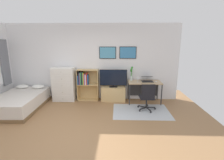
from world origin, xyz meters
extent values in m
plane|color=#936B44|center=(0.00, 0.00, 0.00)|extent=(7.20, 7.20, 0.00)
cube|color=white|center=(0.00, 2.43, 1.35)|extent=(6.12, 0.06, 2.70)
cube|color=black|center=(0.55, 2.38, 1.70)|extent=(0.59, 0.02, 0.42)
cube|color=#4C93B7|center=(0.55, 2.37, 1.70)|extent=(0.55, 0.01, 0.38)
cube|color=black|center=(1.26, 2.38, 1.70)|extent=(0.59, 0.02, 0.42)
cube|color=teal|center=(1.26, 2.37, 1.70)|extent=(0.55, 0.01, 0.38)
cube|color=slate|center=(-2.94, 1.99, 1.38)|extent=(0.05, 0.40, 1.54)
cube|color=#B2B7BC|center=(1.63, 1.23, 0.00)|extent=(1.70, 1.20, 0.01)
cube|color=brown|center=(-2.20, 1.33, 0.05)|extent=(1.34, 2.07, 0.10)
cube|color=silver|center=(-2.20, 1.33, 0.28)|extent=(1.30, 2.03, 0.36)
ellipsoid|color=white|center=(-2.50, 2.09, 0.52)|extent=(0.45, 0.29, 0.14)
ellipsoid|color=white|center=(-1.93, 2.11, 0.52)|extent=(0.45, 0.29, 0.14)
cube|color=white|center=(-1.01, 2.16, 0.60)|extent=(0.77, 0.42, 1.20)
cube|color=silver|center=(-1.01, 1.94, 0.13)|extent=(0.73, 0.01, 0.22)
sphere|color=#A59E8C|center=(-1.01, 1.93, 0.13)|extent=(0.03, 0.03, 0.03)
cube|color=silver|center=(-1.01, 1.94, 0.36)|extent=(0.73, 0.01, 0.22)
sphere|color=#A59E8C|center=(-1.01, 1.93, 0.36)|extent=(0.03, 0.03, 0.03)
cube|color=silver|center=(-1.01, 1.94, 0.60)|extent=(0.73, 0.01, 0.22)
sphere|color=#A59E8C|center=(-1.01, 1.93, 0.60)|extent=(0.03, 0.03, 0.03)
cube|color=silver|center=(-1.01, 1.94, 0.84)|extent=(0.73, 0.01, 0.22)
sphere|color=#A59E8C|center=(-1.01, 1.93, 0.84)|extent=(0.03, 0.03, 0.03)
cube|color=silver|center=(-1.01, 1.94, 1.08)|extent=(0.73, 0.01, 0.22)
sphere|color=#A59E8C|center=(-1.01, 1.93, 1.08)|extent=(0.03, 0.03, 0.03)
cube|color=tan|center=(-0.52, 2.22, 0.56)|extent=(0.02, 0.30, 1.12)
cube|color=tan|center=(0.21, 2.22, 0.56)|extent=(0.02, 0.30, 1.12)
cube|color=tan|center=(-0.16, 2.22, 0.01)|extent=(0.75, 0.30, 0.02)
cube|color=tan|center=(-0.16, 2.22, 0.58)|extent=(0.71, 0.30, 0.02)
cube|color=tan|center=(-0.16, 2.22, 1.11)|extent=(0.71, 0.30, 0.02)
cube|color=tan|center=(-0.16, 2.37, 0.56)|extent=(0.75, 0.01, 1.12)
cube|color=#1E519E|center=(-0.49, 2.17, 0.75)|extent=(0.03, 0.18, 0.32)
cube|color=black|center=(-0.45, 2.19, 0.82)|extent=(0.03, 0.23, 0.47)
cube|color=#8C388C|center=(-0.43, 2.20, 0.80)|extent=(0.02, 0.24, 0.41)
cube|color=#2D8C4C|center=(-0.40, 2.17, 0.81)|extent=(0.04, 0.19, 0.44)
cube|color=black|center=(-0.35, 2.19, 0.82)|extent=(0.04, 0.22, 0.46)
cube|color=#2D8C4C|center=(-0.32, 2.18, 0.81)|extent=(0.02, 0.20, 0.44)
cube|color=gold|center=(-0.29, 2.19, 0.80)|extent=(0.02, 0.23, 0.42)
cube|color=#8C388C|center=(-0.26, 2.17, 0.78)|extent=(0.03, 0.18, 0.38)
cube|color=white|center=(-0.22, 2.18, 0.77)|extent=(0.04, 0.21, 0.36)
cube|color=red|center=(-0.18, 2.18, 0.80)|extent=(0.03, 0.21, 0.42)
cube|color=#1E519E|center=(-0.14, 2.18, 0.77)|extent=(0.03, 0.19, 0.35)
cube|color=tan|center=(0.75, 2.17, 0.26)|extent=(0.85, 0.40, 0.51)
cube|color=tan|center=(0.75, 1.97, 0.26)|extent=(0.85, 0.01, 0.02)
cube|color=black|center=(0.75, 2.15, 0.52)|extent=(0.28, 0.16, 0.02)
cube|color=black|center=(0.75, 2.15, 0.56)|extent=(0.06, 0.04, 0.05)
cube|color=black|center=(0.75, 2.15, 0.85)|extent=(0.95, 0.02, 0.57)
cube|color=black|center=(0.75, 2.14, 0.85)|extent=(0.92, 0.01, 0.54)
cube|color=tan|center=(1.83, 2.05, 0.72)|extent=(1.12, 0.64, 0.03)
cube|color=#2D2D30|center=(1.30, 1.76, 0.35)|extent=(0.03, 0.03, 0.71)
cube|color=#2D2D30|center=(2.36, 1.76, 0.35)|extent=(0.03, 0.03, 0.71)
cube|color=#2D2D30|center=(1.30, 2.34, 0.35)|extent=(0.03, 0.03, 0.71)
cube|color=#2D2D30|center=(2.36, 2.34, 0.35)|extent=(0.03, 0.03, 0.71)
cube|color=#2D2D30|center=(1.83, 2.36, 0.39)|extent=(1.06, 0.02, 0.50)
cylinder|color=#232326|center=(2.09, 1.40, 0.03)|extent=(0.05, 0.05, 0.05)
cube|color=#232326|center=(1.95, 1.40, 0.07)|extent=(0.28, 0.04, 0.02)
cylinder|color=#232326|center=(1.89, 1.66, 0.03)|extent=(0.05, 0.05, 0.05)
cube|color=#232326|center=(1.85, 1.53, 0.07)|extent=(0.11, 0.28, 0.02)
cylinder|color=#232326|center=(1.58, 1.55, 0.03)|extent=(0.05, 0.05, 0.05)
cube|color=#232326|center=(1.69, 1.47, 0.07)|extent=(0.25, 0.18, 0.02)
cylinder|color=#232326|center=(1.58, 1.22, 0.03)|extent=(0.05, 0.05, 0.05)
cube|color=#232326|center=(1.69, 1.31, 0.07)|extent=(0.24, 0.19, 0.02)
cylinder|color=#232326|center=(1.90, 1.13, 0.03)|extent=(0.05, 0.05, 0.05)
cube|color=#232326|center=(1.85, 1.26, 0.07)|extent=(0.12, 0.27, 0.02)
cylinder|color=#232326|center=(1.81, 1.39, 0.23)|extent=(0.04, 0.04, 0.30)
cube|color=black|center=(1.81, 1.39, 0.40)|extent=(0.45, 0.45, 0.03)
cube|color=black|center=(1.81, 1.19, 0.64)|extent=(0.40, 0.05, 0.45)
cube|color=black|center=(1.92, 2.06, 0.75)|extent=(0.39, 0.27, 0.01)
cube|color=black|center=(1.92, 2.05, 0.75)|extent=(0.37, 0.25, 0.00)
cube|color=black|center=(1.92, 2.22, 0.87)|extent=(0.39, 0.25, 0.07)
cube|color=black|center=(1.92, 2.22, 0.87)|extent=(0.37, 0.23, 0.06)
ellipsoid|color=silver|center=(2.21, 2.01, 0.76)|extent=(0.06, 0.10, 0.03)
cylinder|color=silver|center=(1.38, 2.24, 0.82)|extent=(0.09, 0.09, 0.16)
cylinder|color=#3D8438|center=(1.40, 2.23, 0.99)|extent=(0.01, 0.01, 0.41)
sphere|color=#308B2C|center=(1.40, 2.23, 1.20)|extent=(0.07, 0.07, 0.07)
cylinder|color=#3D8438|center=(1.38, 2.26, 0.93)|extent=(0.01, 0.01, 0.28)
sphere|color=#308B2C|center=(1.38, 2.26, 1.07)|extent=(0.07, 0.07, 0.07)
cylinder|color=#3D8438|center=(1.37, 2.24, 0.95)|extent=(0.01, 0.01, 0.32)
sphere|color=#308B2C|center=(1.37, 2.24, 1.10)|extent=(0.07, 0.07, 0.07)
cylinder|color=#3D8438|center=(1.39, 2.22, 0.97)|extent=(0.01, 0.01, 0.36)
sphere|color=#308B2C|center=(1.39, 2.22, 1.15)|extent=(0.07, 0.07, 0.07)
cylinder|color=silver|center=(1.58, 1.99, 0.74)|extent=(0.06, 0.06, 0.01)
cylinder|color=silver|center=(1.58, 1.99, 0.80)|extent=(0.01, 0.01, 0.10)
cone|color=silver|center=(1.58, 1.99, 0.88)|extent=(0.07, 0.07, 0.07)
camera|label=1|loc=(0.90, -3.62, 2.10)|focal=27.18mm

